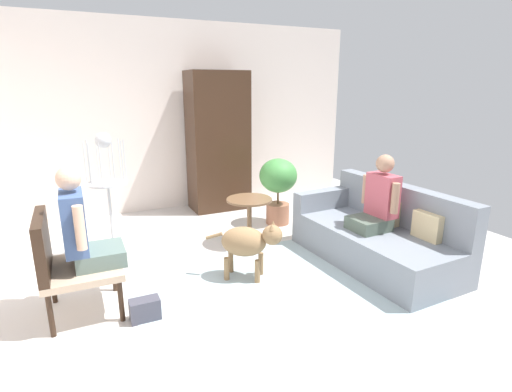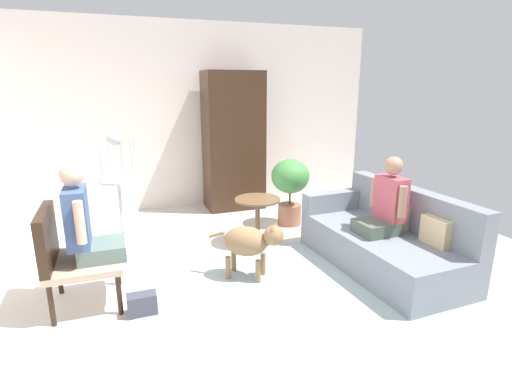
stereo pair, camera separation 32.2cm
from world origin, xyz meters
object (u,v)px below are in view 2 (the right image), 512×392
at_px(couch, 384,240).
at_px(round_end_table, 257,214).
at_px(bird_cage_stand, 119,188).
at_px(person_on_couch, 386,204).
at_px(person_on_armchair, 85,223).
at_px(armchair, 67,252).
at_px(handbag, 142,304).
at_px(potted_plant, 290,184).
at_px(armoire_cabinet, 234,142).
at_px(dog, 250,242).

height_order(couch, round_end_table, couch).
distance_m(couch, bird_cage_stand, 3.06).
relative_size(person_on_couch, round_end_table, 1.40).
bearing_deg(person_on_armchair, armchair, 179.41).
bearing_deg(person_on_armchair, couch, -4.60).
height_order(person_on_couch, handbag, person_on_couch).
height_order(round_end_table, potted_plant, potted_plant).
relative_size(couch, round_end_table, 3.37).
xyz_separation_m(bird_cage_stand, armoire_cabinet, (1.80, 1.33, 0.28)).
distance_m(round_end_table, potted_plant, 0.89).
bearing_deg(couch, armoire_cabinet, 108.52).
distance_m(person_on_couch, round_end_table, 1.56).
bearing_deg(round_end_table, armchair, -158.29).
distance_m(dog, potted_plant, 1.77).
bearing_deg(handbag, armoire_cabinet, 58.61).
distance_m(armchair, bird_cage_stand, 1.25).
distance_m(armchair, handbag, 0.80).
bearing_deg(person_on_couch, handbag, -178.26).
xyz_separation_m(person_on_couch, potted_plant, (-0.36, 1.64, -0.13)).
distance_m(armchair, round_end_table, 2.26).
height_order(dog, potted_plant, potted_plant).
height_order(armchair, armoire_cabinet, armoire_cabinet).
height_order(round_end_table, bird_cage_stand, bird_cage_stand).
distance_m(potted_plant, handbag, 2.84).
relative_size(armoire_cabinet, handbag, 8.53).
bearing_deg(potted_plant, bird_cage_stand, -174.12).
bearing_deg(armoire_cabinet, person_on_armchair, -130.84).
bearing_deg(person_on_couch, potted_plant, 102.26).
distance_m(couch, handbag, 2.62).
xyz_separation_m(person_on_armchair, armoire_cabinet, (2.12, 2.45, 0.30)).
bearing_deg(bird_cage_stand, potted_plant, 5.88).
xyz_separation_m(armoire_cabinet, handbag, (-1.71, -2.80, -0.98)).
bearing_deg(armoire_cabinet, potted_plant, -65.63).
xyz_separation_m(person_on_couch, dog, (-1.44, 0.26, -0.33)).
bearing_deg(person_on_armchair, person_on_couch, -5.36).
distance_m(potted_plant, armoire_cabinet, 1.29).
distance_m(person_on_couch, potted_plant, 1.68).
height_order(person_on_couch, round_end_table, person_on_couch).
relative_size(armchair, person_on_armchair, 1.06).
height_order(couch, person_on_armchair, person_on_armchair).
xyz_separation_m(round_end_table, handbag, (-1.52, -1.19, -0.29)).
bearing_deg(couch, handbag, -177.52).
height_order(dog, armoire_cabinet, armoire_cabinet).
distance_m(person_on_armchair, bird_cage_stand, 1.17).
bearing_deg(dog, person_on_couch, -10.11).
height_order(couch, dog, couch).
distance_m(person_on_couch, bird_cage_stand, 2.99).
xyz_separation_m(dog, bird_cage_stand, (-1.20, 1.14, 0.40)).
distance_m(bird_cage_stand, potted_plant, 2.31).
bearing_deg(person_on_armchair, armoire_cabinet, 49.16).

